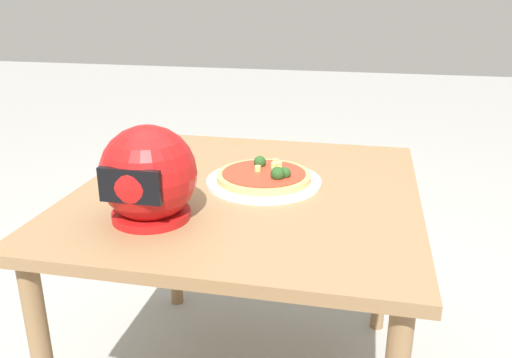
{
  "coord_description": "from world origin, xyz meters",
  "views": [
    {
      "loc": [
        -0.31,
        1.34,
        1.24
      ],
      "look_at": [
        -0.02,
        -0.02,
        0.73
      ],
      "focal_mm": 36.95,
      "sensor_mm": 36.0,
      "label": 1
    }
  ],
  "objects": [
    {
      "name": "motorcycle_helmet",
      "position": [
        0.18,
        0.25,
        0.82
      ],
      "size": [
        0.23,
        0.23,
        0.23
      ],
      "color": "#B21414",
      "rests_on": "dining_table"
    },
    {
      "name": "pizza",
      "position": [
        -0.04,
        -0.05,
        0.73
      ],
      "size": [
        0.27,
        0.27,
        0.05
      ],
      "color": "tan",
      "rests_on": "pizza_plate"
    },
    {
      "name": "dining_table",
      "position": [
        0.0,
        0.0,
        0.62
      ],
      "size": [
        0.93,
        1.0,
        0.71
      ],
      "color": "olive",
      "rests_on": "ground"
    },
    {
      "name": "pizza_plate",
      "position": [
        -0.04,
        -0.05,
        0.71
      ],
      "size": [
        0.33,
        0.33,
        0.01
      ],
      "primitive_type": "cylinder",
      "color": "white",
      "rests_on": "dining_table"
    }
  ]
}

